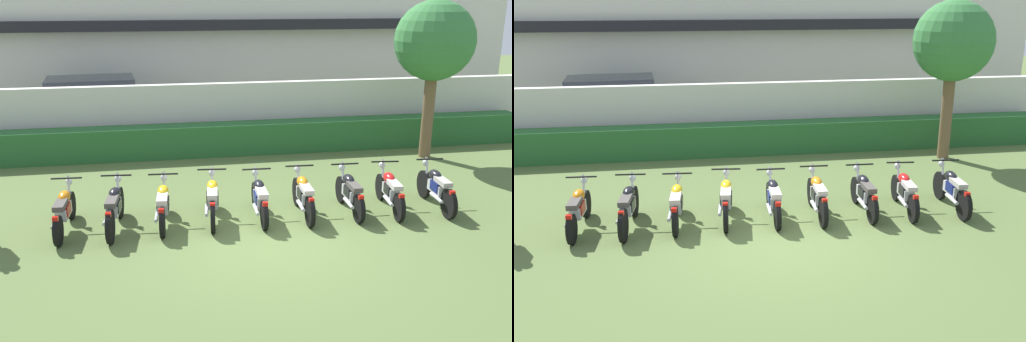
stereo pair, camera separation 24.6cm
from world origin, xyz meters
TOP-DOWN VIEW (x-y plane):
  - ground at (0.00, 0.00)m, footprint 60.00×60.00m
  - building at (0.00, 14.40)m, footprint 23.75×6.50m
  - compound_wall at (0.00, 6.84)m, footprint 22.57×0.30m
  - hedge_row at (0.00, 6.14)m, footprint 18.05×0.70m
  - parked_car at (-3.78, 9.12)m, footprint 4.63×2.37m
  - tree_near_inspector at (5.50, 4.84)m, footprint 2.14×2.14m
  - motorcycle_in_row_0 at (-3.81, 1.16)m, footprint 0.60×1.90m
  - motorcycle_in_row_1 at (-2.86, 1.08)m, footprint 0.60×1.93m
  - motorcycle_in_row_2 at (-1.92, 1.14)m, footprint 0.60×1.77m
  - motorcycle_in_row_3 at (-0.94, 1.20)m, footprint 0.60×1.83m
  - motorcycle_in_row_4 at (0.02, 1.15)m, footprint 0.60×1.77m
  - motorcycle_in_row_5 at (0.94, 1.13)m, footprint 0.60×1.83m
  - motorcycle_in_row_6 at (1.95, 1.13)m, footprint 0.60×1.79m
  - motorcycle_in_row_7 at (2.83, 1.10)m, footprint 0.60×1.88m
  - motorcycle_in_row_8 at (3.87, 1.04)m, footprint 0.60×1.91m

SIDE VIEW (x-z plane):
  - ground at x=0.00m, z-range 0.00..0.00m
  - motorcycle_in_row_4 at x=0.02m, z-range -0.03..0.91m
  - motorcycle_in_row_0 at x=-3.81m, z-range -0.03..0.91m
  - motorcycle_in_row_2 at x=-1.92m, z-range -0.03..0.91m
  - motorcycle_in_row_7 at x=2.83m, z-range -0.03..0.92m
  - motorcycle_in_row_6 at x=1.95m, z-range -0.03..0.92m
  - hedge_row at x=0.00m, z-range 0.00..0.89m
  - motorcycle_in_row_5 at x=0.94m, z-range -0.03..0.93m
  - motorcycle_in_row_3 at x=-0.94m, z-range -0.03..0.94m
  - motorcycle_in_row_8 at x=3.87m, z-range -0.03..0.94m
  - motorcycle_in_row_1 at x=-2.86m, z-range -0.03..0.95m
  - parked_car at x=-3.78m, z-range -0.01..1.88m
  - compound_wall at x=0.00m, z-range 0.00..1.95m
  - tree_near_inspector at x=5.50m, z-range 1.03..5.33m
  - building at x=0.00m, z-range 0.00..6.42m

